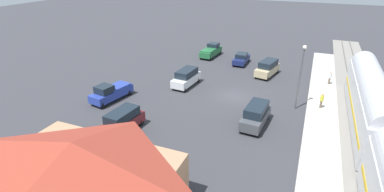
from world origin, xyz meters
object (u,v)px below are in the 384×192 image
object	(u,v)px
suv_charcoal	(256,115)
sedan_navy	(241,59)
pedestrian_waiting_far	(322,100)
pedestrian_on_platform	(330,77)
pickup_green	(211,51)
light_pole_near_platform	(301,70)
suv_white	(186,77)
suv_maroon	(122,121)
suv_tan	(268,68)
pickup_blue	(111,92)
station_building	(78,180)

from	to	relation	value
suv_charcoal	sedan_navy	world-z (taller)	suv_charcoal
pedestrian_waiting_far	pedestrian_on_platform	bearing A→B (deg)	-96.35
pickup_green	light_pole_near_platform	bearing A→B (deg)	135.13
suv_white	pedestrian_waiting_far	bearing A→B (deg)	177.13
suv_maroon	suv_charcoal	bearing A→B (deg)	-151.87
suv_tan	suv_maroon	bearing A→B (deg)	64.02
suv_white	suv_maroon	size ratio (longest dim) A/B	1.00
pedestrian_waiting_far	pickup_blue	distance (m)	24.01
pedestrian_waiting_far	sedan_navy	world-z (taller)	pedestrian_waiting_far
pedestrian_on_platform	suv_white	xyz separation A→B (m)	(17.49, 7.08, -0.13)
pickup_blue	suv_white	bearing A→B (deg)	-130.20
station_building	pedestrian_on_platform	xyz separation A→B (m)	(-14.68, -29.94, -1.67)
suv_maroon	suv_charcoal	xyz separation A→B (m)	(-11.61, -6.21, 0.00)
suv_tan	pedestrian_on_platform	bearing A→B (deg)	173.66
pedestrian_on_platform	sedan_navy	bearing A→B (deg)	-19.86
pedestrian_on_platform	sedan_navy	xyz separation A→B (m)	(13.00, -4.70, -0.40)
pickup_blue	light_pole_near_platform	world-z (taller)	light_pole_near_platform
suv_tan	sedan_navy	world-z (taller)	suv_tan
pickup_blue	suv_maroon	distance (m)	7.71
pedestrian_waiting_far	suv_maroon	size ratio (longest dim) A/B	0.34
pickup_green	light_pole_near_platform	size ratio (longest dim) A/B	0.76
pedestrian_on_platform	suv_tan	size ratio (longest dim) A/B	0.33
station_building	light_pole_near_platform	xyz separation A→B (m)	(-11.20, -21.34, 1.67)
suv_tan	sedan_navy	bearing A→B (deg)	-38.42
pedestrian_waiting_far	suv_white	size ratio (longest dim) A/B	0.34
pedestrian_on_platform	pickup_blue	distance (m)	28.06
pedestrian_on_platform	pedestrian_waiting_far	size ratio (longest dim) A/B	1.00
station_building	pedestrian_waiting_far	bearing A→B (deg)	-122.08
sedan_navy	suv_charcoal	bearing A→B (deg)	108.12
suv_white	light_pole_near_platform	size ratio (longest dim) A/B	0.69
pickup_blue	suv_charcoal	world-z (taller)	suv_charcoal
suv_white	pickup_blue	world-z (taller)	suv_white
suv_maroon	suv_charcoal	world-z (taller)	same
suv_tan	light_pole_near_platform	bearing A→B (deg)	116.50
suv_tan	suv_charcoal	xyz separation A→B (m)	(-1.34, 14.88, 0.00)
pedestrian_waiting_far	light_pole_near_platform	world-z (taller)	light_pole_near_platform
pedestrian_waiting_far	suv_tan	distance (m)	11.49
suv_maroon	sedan_navy	distance (m)	25.47
pedestrian_waiting_far	suv_tan	xyz separation A→B (m)	(7.35, -8.83, -0.13)
suv_maroon	sedan_navy	size ratio (longest dim) A/B	1.12
suv_white	suv_maroon	distance (m)	13.12
station_building	pedestrian_waiting_far	size ratio (longest dim) A/B	7.01
station_building	sedan_navy	bearing A→B (deg)	-92.79
station_building	pedestrian_on_platform	size ratio (longest dim) A/B	7.01
suv_tan	light_pole_near_platform	distance (m)	11.18
station_building	suv_tan	bearing A→B (deg)	-101.82
pickup_blue	sedan_navy	size ratio (longest dim) A/B	1.25
station_building	suv_white	xyz separation A→B (m)	(2.80, -22.86, -1.80)
suv_white	pickup_blue	distance (m)	9.95
light_pole_near_platform	suv_tan	bearing A→B (deg)	-63.50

